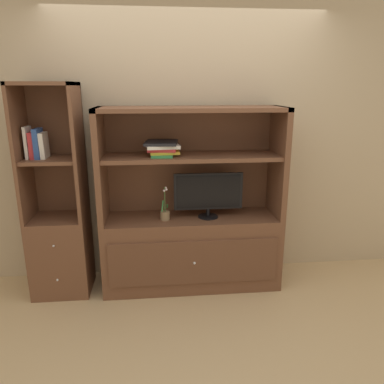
{
  "coord_description": "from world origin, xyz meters",
  "views": [
    {
      "loc": [
        -0.31,
        -2.78,
        1.83
      ],
      "look_at": [
        0.0,
        0.35,
        0.93
      ],
      "focal_mm": 34.36,
      "sensor_mm": 36.0,
      "label": 1
    }
  ],
  "objects_px": {
    "tv_monitor": "(208,193)",
    "potted_plant": "(165,214)",
    "bookshelf_tall": "(59,228)",
    "media_console": "(191,232)",
    "upright_book_row": "(37,144)",
    "magazine_stack": "(162,148)"
  },
  "relations": [
    {
      "from": "potted_plant",
      "to": "media_console",
      "type": "bearing_deg",
      "value": 14.72
    },
    {
      "from": "potted_plant",
      "to": "bookshelf_tall",
      "type": "height_order",
      "value": "bookshelf_tall"
    },
    {
      "from": "bookshelf_tall",
      "to": "media_console",
      "type": "bearing_deg",
      "value": -0.14
    },
    {
      "from": "potted_plant",
      "to": "magazine_stack",
      "type": "relative_size",
      "value": 0.86
    },
    {
      "from": "tv_monitor",
      "to": "potted_plant",
      "type": "height_order",
      "value": "tv_monitor"
    },
    {
      "from": "potted_plant",
      "to": "tv_monitor",
      "type": "bearing_deg",
      "value": 3.9
    },
    {
      "from": "potted_plant",
      "to": "magazine_stack",
      "type": "xyz_separation_m",
      "value": [
        -0.01,
        0.06,
        0.59
      ]
    },
    {
      "from": "tv_monitor",
      "to": "potted_plant",
      "type": "bearing_deg",
      "value": -176.1
    },
    {
      "from": "tv_monitor",
      "to": "potted_plant",
      "type": "xyz_separation_m",
      "value": [
        -0.39,
        -0.03,
        -0.17
      ]
    },
    {
      "from": "media_console",
      "to": "upright_book_row",
      "type": "relative_size",
      "value": 6.23
    },
    {
      "from": "tv_monitor",
      "to": "bookshelf_tall",
      "type": "bearing_deg",
      "value": 178.29
    },
    {
      "from": "tv_monitor",
      "to": "upright_book_row",
      "type": "bearing_deg",
      "value": 178.79
    },
    {
      "from": "bookshelf_tall",
      "to": "upright_book_row",
      "type": "bearing_deg",
      "value": -175.1
    },
    {
      "from": "magazine_stack",
      "to": "tv_monitor",
      "type": "bearing_deg",
      "value": -4.74
    },
    {
      "from": "media_console",
      "to": "magazine_stack",
      "type": "relative_size",
      "value": 4.75
    },
    {
      "from": "upright_book_row",
      "to": "tv_monitor",
      "type": "bearing_deg",
      "value": -1.21
    },
    {
      "from": "tv_monitor",
      "to": "upright_book_row",
      "type": "xyz_separation_m",
      "value": [
        -1.45,
        0.03,
        0.46
      ]
    },
    {
      "from": "bookshelf_tall",
      "to": "upright_book_row",
      "type": "xyz_separation_m",
      "value": [
        -0.11,
        -0.01,
        0.76
      ]
    },
    {
      "from": "media_console",
      "to": "upright_book_row",
      "type": "bearing_deg",
      "value": -179.72
    },
    {
      "from": "tv_monitor",
      "to": "bookshelf_tall",
      "type": "relative_size",
      "value": 0.33
    },
    {
      "from": "magazine_stack",
      "to": "upright_book_row",
      "type": "bearing_deg",
      "value": -179.85
    },
    {
      "from": "tv_monitor",
      "to": "magazine_stack",
      "type": "distance_m",
      "value": 0.58
    }
  ]
}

